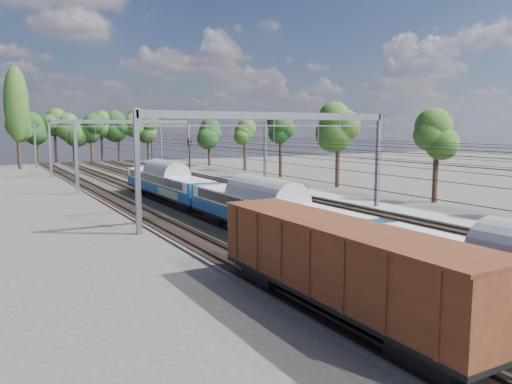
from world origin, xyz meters
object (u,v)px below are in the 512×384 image
emu_train (269,206)px  freight_boxcar (338,262)px  signal_far (152,148)px  worker (182,183)px  signal_near (190,160)px

emu_train → freight_boxcar: bearing=-109.0°
signal_far → freight_boxcar: bearing=-109.9°
emu_train → worker: (5.47, 30.69, -1.70)m
signal_near → freight_boxcar: bearing=-105.0°
freight_boxcar → worker: freight_boxcar is taller
emu_train → signal_far: 68.28m
worker → signal_near: 7.63m
worker → signal_near: signal_near is taller
freight_boxcar → emu_train: bearing=71.0°
signal_far → signal_near: bearing=-109.6°
emu_train → signal_near: signal_near is taller
freight_boxcar → signal_far: signal_far is taller
freight_boxcar → signal_far: (17.59, 80.07, 1.42)m
worker → freight_boxcar: bearing=146.3°
signal_near → signal_far: size_ratio=1.11×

